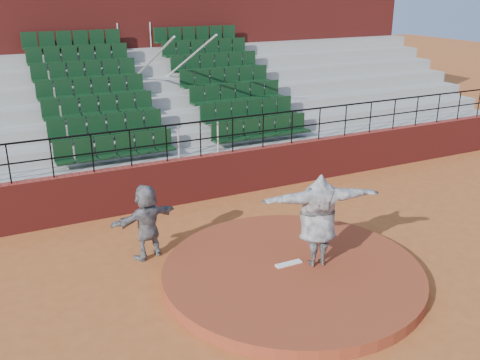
{
  "coord_description": "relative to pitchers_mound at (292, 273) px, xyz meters",
  "views": [
    {
      "loc": [
        -5.41,
        -8.44,
        5.86
      ],
      "look_at": [
        0.0,
        2.5,
        1.4
      ],
      "focal_mm": 40.0,
      "sensor_mm": 36.0,
      "label": 1
    }
  ],
  "objects": [
    {
      "name": "fielder",
      "position": [
        -2.44,
        2.28,
        0.75
      ],
      "size": [
        1.7,
        0.89,
        1.75
      ],
      "primitive_type": "imported",
      "rotation": [
        0.0,
        0.0,
        3.39
      ],
      "color": "black",
      "rests_on": "ground"
    },
    {
      "name": "press_box_facade",
      "position": [
        0.0,
        12.6,
        3.43
      ],
      "size": [
        24.0,
        3.0,
        7.1
      ],
      "primitive_type": "cube",
      "color": "maroon",
      "rests_on": "ground"
    },
    {
      "name": "pitching_rubber",
      "position": [
        0.0,
        0.15,
        0.14
      ],
      "size": [
        0.6,
        0.15,
        0.03
      ],
      "primitive_type": "cube",
      "color": "white",
      "rests_on": "pitchers_mound"
    },
    {
      "name": "seating_deck",
      "position": [
        0.0,
        8.65,
        1.32
      ],
      "size": [
        24.0,
        5.97,
        4.63
      ],
      "color": "#979691",
      "rests_on": "ground"
    },
    {
      "name": "boundary_wall",
      "position": [
        0.0,
        5.0,
        0.53
      ],
      "size": [
        24.0,
        0.3,
        1.3
      ],
      "primitive_type": "cube",
      "color": "maroon",
      "rests_on": "ground"
    },
    {
      "name": "ground",
      "position": [
        0.0,
        0.0,
        -0.12
      ],
      "size": [
        90.0,
        90.0,
        0.0
      ],
      "primitive_type": "plane",
      "color": "#AA5626",
      "rests_on": "ground"
    },
    {
      "name": "pitcher",
      "position": [
        0.54,
        -0.08,
        1.14
      ],
      "size": [
        2.59,
        1.28,
        2.03
      ],
      "primitive_type": "imported",
      "rotation": [
        0.0,
        0.0,
        2.89
      ],
      "color": "black",
      "rests_on": "pitchers_mound"
    },
    {
      "name": "pitchers_mound",
      "position": [
        0.0,
        0.0,
        0.0
      ],
      "size": [
        5.5,
        5.5,
        0.25
      ],
      "primitive_type": "cylinder",
      "color": "brown",
      "rests_on": "ground"
    },
    {
      "name": "wall_railing",
      "position": [
        0.0,
        5.0,
        1.9
      ],
      "size": [
        24.04,
        0.05,
        1.03
      ],
      "color": "black",
      "rests_on": "boundary_wall"
    }
  ]
}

